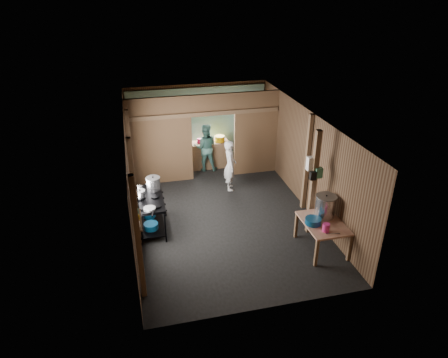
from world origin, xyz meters
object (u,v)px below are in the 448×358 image
object	(u,v)px
stock_pot	(325,207)
pink_bucket	(326,228)
yellow_tub	(220,139)
cook	(230,165)
gas_range	(150,213)
stove_pot_large	(153,184)
prep_table	(322,235)

from	to	relation	value
stock_pot	pink_bucket	world-z (taller)	stock_pot
yellow_tub	cook	size ratio (longest dim) A/B	0.22
gas_range	cook	xyz separation A→B (m)	(2.42, 1.58, 0.31)
stock_pot	yellow_tub	distance (m)	4.92
stove_pot_large	yellow_tub	distance (m)	3.66
prep_table	cook	xyz separation A→B (m)	(-1.29, 3.31, 0.39)
cook	stock_pot	bearing A→B (deg)	-147.10
stove_pot_large	yellow_tub	xyz separation A→B (m)	(2.32, 2.83, -0.07)
prep_table	stove_pot_large	distance (m)	4.19
stock_pot	stove_pot_large	bearing A→B (deg)	152.54
pink_bucket	yellow_tub	distance (m)	5.41
stock_pot	cook	size ratio (longest dim) A/B	0.37
gas_range	yellow_tub	bearing A→B (deg)	52.41
pink_bucket	stove_pot_large	bearing A→B (deg)	144.23
gas_range	yellow_tub	xyz separation A→B (m)	(2.49, 3.24, 0.51)
stove_pot_large	cook	size ratio (longest dim) A/B	0.24
gas_range	stock_pot	world-z (taller)	stock_pot
yellow_tub	stove_pot_large	bearing A→B (deg)	-129.38
pink_bucket	yellow_tub	size ratio (longest dim) A/B	0.57
gas_range	yellow_tub	world-z (taller)	yellow_tub
pink_bucket	yellow_tub	xyz separation A→B (m)	(-1.10, 5.30, 0.15)
stock_pot	cook	xyz separation A→B (m)	(-1.42, 3.08, -0.21)
prep_table	stove_pot_large	world-z (taller)	stove_pot_large
prep_table	stock_pot	bearing A→B (deg)	61.86
stove_pot_large	stock_pot	world-z (taller)	stock_pot
cook	stove_pot_large	bearing A→B (deg)	125.77
prep_table	gas_range	bearing A→B (deg)	155.03
prep_table	stock_pot	size ratio (longest dim) A/B	2.17
prep_table	pink_bucket	bearing A→B (deg)	-109.24
stock_pot	yellow_tub	size ratio (longest dim) A/B	1.67
pink_bucket	stock_pot	bearing A→B (deg)	66.96
stove_pot_large	cook	world-z (taller)	cook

